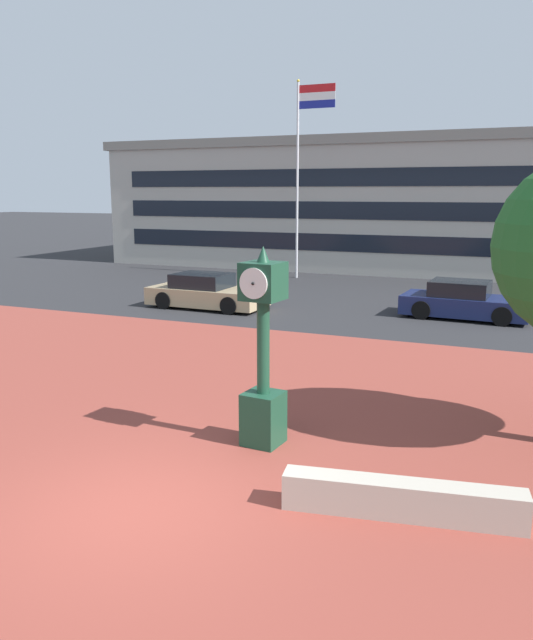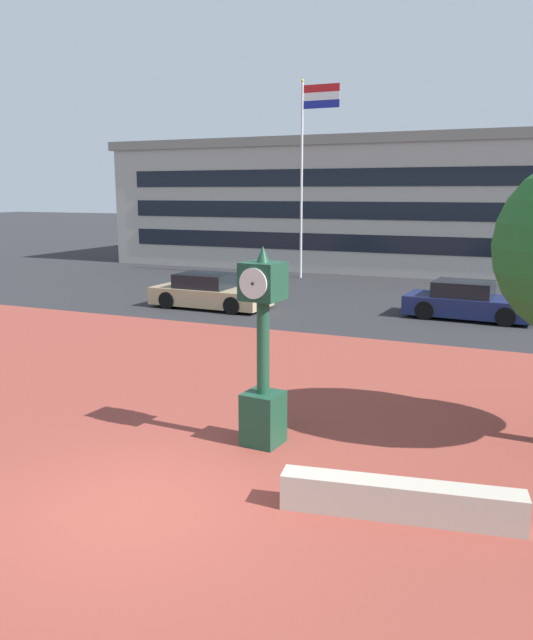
{
  "view_description": "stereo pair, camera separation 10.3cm",
  "coord_description": "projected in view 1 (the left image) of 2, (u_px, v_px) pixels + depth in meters",
  "views": [
    {
      "loc": [
        4.8,
        -6.74,
        4.28
      ],
      "look_at": [
        0.61,
        3.12,
        2.13
      ],
      "focal_mm": 35.89,
      "sensor_mm": 36.0,
      "label": 1
    },
    {
      "loc": [
        4.9,
        -6.7,
        4.28
      ],
      "look_at": [
        0.61,
        3.12,
        2.13
      ],
      "focal_mm": 35.89,
      "sensor_mm": 36.0,
      "label": 2
    }
  ],
  "objects": [
    {
      "name": "street_clock",
      "position": [
        263.0,
        358.0,
        10.76
      ],
      "size": [
        0.68,
        0.74,
        3.42
      ],
      "rotation": [
        0.0,
        0.0,
        -0.09
      ],
      "color": "#19422D",
      "rests_on": "ground"
    },
    {
      "name": "car_street_mid",
      "position": [
        464.0,
        302.0,
        21.95
      ],
      "size": [
        4.29,
        2.13,
        1.28
      ],
      "rotation": [
        0.0,
        0.0,
        4.66
      ],
      "color": "navy",
      "rests_on": "ground"
    },
    {
      "name": "planter_wall",
      "position": [
        402.0,
        499.0,
        8.53
      ],
      "size": [
        3.22,
        0.93,
        0.5
      ],
      "primitive_type": "cube",
      "rotation": [
        0.0,
        0.0,
        0.17
      ],
      "color": "#ADA393",
      "rests_on": "ground"
    },
    {
      "name": "civic_building",
      "position": [
        391.0,
        204.0,
        37.54
      ],
      "size": [
        31.97,
        11.74,
        7.15
      ],
      "color": "#B2ADA3",
      "rests_on": "ground"
    },
    {
      "name": "flagpole_primary",
      "position": [
        302.0,
        160.0,
        31.11
      ],
      "size": [
        1.92,
        0.14,
        9.54
      ],
      "color": "silver",
      "rests_on": "ground"
    },
    {
      "name": "plaza_brick_paving",
      "position": [
        249.0,
        421.0,
        12.12
      ],
      "size": [
        44.0,
        15.43,
        0.01
      ],
      "primitive_type": "cube",
      "color": "brown",
      "rests_on": "ground"
    },
    {
      "name": "ground_plane",
      "position": [
        137.0,
        509.0,
        8.77
      ],
      "size": [
        200.0,
        200.0,
        0.0
      ],
      "primitive_type": "plane",
      "color": "#262628"
    },
    {
      "name": "car_street_near",
      "position": [
        206.0,
        293.0,
        23.9
      ],
      "size": [
        4.43,
        2.03,
        1.28
      ],
      "rotation": [
        0.0,
        0.0,
        4.69
      ],
      "color": "tan",
      "rests_on": "ground"
    }
  ]
}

